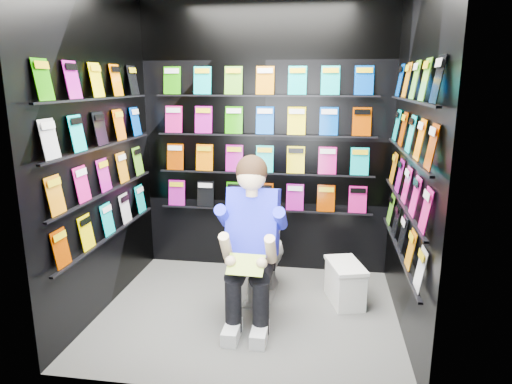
# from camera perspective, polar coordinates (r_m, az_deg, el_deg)

# --- Properties ---
(floor) EXTENTS (2.40, 2.40, 0.00)m
(floor) POSITION_cam_1_polar(r_m,az_deg,el_deg) (3.87, -0.96, -14.89)
(floor) COLOR slate
(floor) RESTS_ON ground
(wall_back) EXTENTS (2.40, 0.04, 2.60)m
(wall_back) POSITION_cam_1_polar(r_m,az_deg,el_deg) (4.42, 1.16, 6.51)
(wall_back) COLOR black
(wall_back) RESTS_ON floor
(wall_front) EXTENTS (2.40, 0.04, 2.60)m
(wall_front) POSITION_cam_1_polar(r_m,az_deg,el_deg) (2.48, -4.97, 0.84)
(wall_front) COLOR black
(wall_front) RESTS_ON floor
(wall_left) EXTENTS (0.04, 2.00, 2.60)m
(wall_left) POSITION_cam_1_polar(r_m,az_deg,el_deg) (3.83, -19.07, 4.66)
(wall_left) COLOR black
(wall_left) RESTS_ON floor
(wall_right) EXTENTS (0.04, 2.00, 2.60)m
(wall_right) POSITION_cam_1_polar(r_m,az_deg,el_deg) (3.45, 19.02, 3.75)
(wall_right) COLOR black
(wall_right) RESTS_ON floor
(comics_back) EXTENTS (2.10, 0.06, 1.37)m
(comics_back) POSITION_cam_1_polar(r_m,az_deg,el_deg) (4.39, 1.11, 6.52)
(comics_back) COLOR orange
(comics_back) RESTS_ON wall_back
(comics_left) EXTENTS (0.06, 1.70, 1.37)m
(comics_left) POSITION_cam_1_polar(r_m,az_deg,el_deg) (3.82, -18.68, 4.74)
(comics_left) COLOR orange
(comics_left) RESTS_ON wall_left
(comics_right) EXTENTS (0.06, 1.70, 1.37)m
(comics_right) POSITION_cam_1_polar(r_m,az_deg,el_deg) (3.45, 18.54, 3.86)
(comics_right) COLOR orange
(comics_right) RESTS_ON wall_right
(toilet) EXTENTS (0.44, 0.76, 0.73)m
(toilet) POSITION_cam_1_polar(r_m,az_deg,el_deg) (4.03, 0.55, -7.92)
(toilet) COLOR silver
(toilet) RESTS_ON floor
(longbox) EXTENTS (0.34, 0.48, 0.32)m
(longbox) POSITION_cam_1_polar(r_m,az_deg,el_deg) (4.05, 11.04, -11.29)
(longbox) COLOR white
(longbox) RESTS_ON floor
(longbox_lid) EXTENTS (0.37, 0.50, 0.03)m
(longbox_lid) POSITION_cam_1_polar(r_m,az_deg,el_deg) (3.98, 11.16, -8.98)
(longbox_lid) COLOR white
(longbox_lid) RESTS_ON longbox
(reader) EXTENTS (0.56, 0.80, 1.44)m
(reader) POSITION_cam_1_polar(r_m,az_deg,el_deg) (3.54, -0.31, -3.92)
(reader) COLOR #3034EE
(reader) RESTS_ON toilet
(held_comic) EXTENTS (0.27, 0.16, 0.11)m
(held_comic) POSITION_cam_1_polar(r_m,az_deg,el_deg) (3.28, -1.28, -9.08)
(held_comic) COLOR #239B18
(held_comic) RESTS_ON reader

